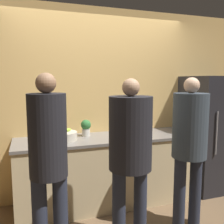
{
  "coord_description": "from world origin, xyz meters",
  "views": [
    {
      "loc": [
        -0.95,
        -2.64,
        1.63
      ],
      "look_at": [
        0.0,
        0.16,
        1.25
      ],
      "focal_mm": 40.0,
      "sensor_mm": 36.0,
      "label": 1
    }
  ],
  "objects_px": {
    "potted_plant": "(86,127)",
    "refrigerator": "(211,133)",
    "utensil_crock": "(127,126)",
    "person_left": "(48,156)",
    "person_right": "(190,139)",
    "fruit_bowl": "(64,136)",
    "bottle_amber": "(44,133)",
    "bottle_red": "(145,126)",
    "bottle_dark": "(124,128)",
    "cup_blue": "(180,129)",
    "person_center": "(130,146)"
  },
  "relations": [
    {
      "from": "bottle_dark",
      "to": "bottle_amber",
      "type": "bearing_deg",
      "value": 178.63
    },
    {
      "from": "bottle_dark",
      "to": "bottle_red",
      "type": "xyz_separation_m",
      "value": [
        0.37,
        0.1,
        -0.01
      ]
    },
    {
      "from": "utensil_crock",
      "to": "bottle_amber",
      "type": "bearing_deg",
      "value": -175.39
    },
    {
      "from": "bottle_dark",
      "to": "refrigerator",
      "type": "bearing_deg",
      "value": -6.22
    },
    {
      "from": "person_left",
      "to": "cup_blue",
      "type": "height_order",
      "value": "person_left"
    },
    {
      "from": "person_left",
      "to": "utensil_crock",
      "type": "relative_size",
      "value": 6.6
    },
    {
      "from": "refrigerator",
      "to": "person_right",
      "type": "xyz_separation_m",
      "value": [
        -0.95,
        -0.78,
        0.16
      ]
    },
    {
      "from": "utensil_crock",
      "to": "potted_plant",
      "type": "distance_m",
      "value": 0.64
    },
    {
      "from": "person_left",
      "to": "bottle_red",
      "type": "distance_m",
      "value": 1.85
    },
    {
      "from": "utensil_crock",
      "to": "potted_plant",
      "type": "height_order",
      "value": "utensil_crock"
    },
    {
      "from": "cup_blue",
      "to": "bottle_red",
      "type": "bearing_deg",
      "value": 145.38
    },
    {
      "from": "refrigerator",
      "to": "person_center",
      "type": "distance_m",
      "value": 1.91
    },
    {
      "from": "fruit_bowl",
      "to": "utensil_crock",
      "type": "xyz_separation_m",
      "value": [
        0.94,
        0.27,
        0.02
      ]
    },
    {
      "from": "person_center",
      "to": "utensil_crock",
      "type": "bearing_deg",
      "value": 69.35
    },
    {
      "from": "person_left",
      "to": "fruit_bowl",
      "type": "distance_m",
      "value": 0.92
    },
    {
      "from": "bottle_dark",
      "to": "cup_blue",
      "type": "height_order",
      "value": "bottle_dark"
    },
    {
      "from": "person_center",
      "to": "bottle_dark",
      "type": "height_order",
      "value": "person_center"
    },
    {
      "from": "bottle_amber",
      "to": "cup_blue",
      "type": "relative_size",
      "value": 1.74
    },
    {
      "from": "cup_blue",
      "to": "potted_plant",
      "type": "height_order",
      "value": "potted_plant"
    },
    {
      "from": "bottle_amber",
      "to": "bottle_red",
      "type": "distance_m",
      "value": 1.44
    },
    {
      "from": "utensil_crock",
      "to": "potted_plant",
      "type": "relative_size",
      "value": 1.19
    },
    {
      "from": "refrigerator",
      "to": "utensil_crock",
      "type": "distance_m",
      "value": 1.29
    },
    {
      "from": "fruit_bowl",
      "to": "bottle_red",
      "type": "relative_size",
      "value": 2.01
    },
    {
      "from": "cup_blue",
      "to": "utensil_crock",
      "type": "bearing_deg",
      "value": 156.31
    },
    {
      "from": "refrigerator",
      "to": "bottle_amber",
      "type": "relative_size",
      "value": 10.08
    },
    {
      "from": "person_center",
      "to": "person_left",
      "type": "bearing_deg",
      "value": -179.79
    },
    {
      "from": "person_right",
      "to": "fruit_bowl",
      "type": "relative_size",
      "value": 5.04
    },
    {
      "from": "bottle_amber",
      "to": "cup_blue",
      "type": "distance_m",
      "value": 1.85
    },
    {
      "from": "utensil_crock",
      "to": "person_left",
      "type": "bearing_deg",
      "value": -135.79
    },
    {
      "from": "person_right",
      "to": "bottle_dark",
      "type": "bearing_deg",
      "value": 113.08
    },
    {
      "from": "bottle_dark",
      "to": "cup_blue",
      "type": "xyz_separation_m",
      "value": [
        0.77,
        -0.18,
        -0.03
      ]
    },
    {
      "from": "refrigerator",
      "to": "bottle_amber",
      "type": "xyz_separation_m",
      "value": [
        -2.41,
        0.17,
        0.12
      ]
    },
    {
      "from": "person_right",
      "to": "utensil_crock",
      "type": "relative_size",
      "value": 6.48
    },
    {
      "from": "bottle_red",
      "to": "potted_plant",
      "type": "height_order",
      "value": "potted_plant"
    },
    {
      "from": "person_right",
      "to": "utensil_crock",
      "type": "bearing_deg",
      "value": 106.31
    },
    {
      "from": "fruit_bowl",
      "to": "bottle_amber",
      "type": "relative_size",
      "value": 1.97
    },
    {
      "from": "potted_plant",
      "to": "refrigerator",
      "type": "bearing_deg",
      "value": -4.54
    },
    {
      "from": "person_right",
      "to": "cup_blue",
      "type": "height_order",
      "value": "person_right"
    },
    {
      "from": "bottle_red",
      "to": "cup_blue",
      "type": "relative_size",
      "value": 1.71
    },
    {
      "from": "person_center",
      "to": "bottle_dark",
      "type": "distance_m",
      "value": 1.09
    },
    {
      "from": "person_center",
      "to": "bottle_red",
      "type": "height_order",
      "value": "person_center"
    },
    {
      "from": "bottle_dark",
      "to": "bottle_amber",
      "type": "relative_size",
      "value": 1.16
    },
    {
      "from": "bottle_red",
      "to": "potted_plant",
      "type": "relative_size",
      "value": 0.76
    },
    {
      "from": "bottle_dark",
      "to": "utensil_crock",
      "type": "bearing_deg",
      "value": 53.23
    },
    {
      "from": "cup_blue",
      "to": "potted_plant",
      "type": "distance_m",
      "value": 1.32
    },
    {
      "from": "refrigerator",
      "to": "person_right",
      "type": "bearing_deg",
      "value": -140.7
    },
    {
      "from": "refrigerator",
      "to": "person_center",
      "type": "bearing_deg",
      "value": -152.32
    },
    {
      "from": "cup_blue",
      "to": "bottle_amber",
      "type": "bearing_deg",
      "value": 173.58
    },
    {
      "from": "person_right",
      "to": "fruit_bowl",
      "type": "distance_m",
      "value": 1.46
    },
    {
      "from": "bottle_amber",
      "to": "potted_plant",
      "type": "relative_size",
      "value": 0.77
    }
  ]
}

